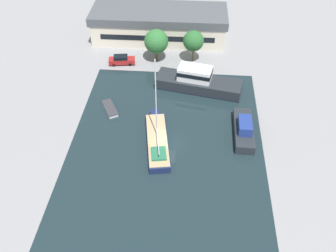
% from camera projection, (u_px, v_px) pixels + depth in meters
% --- Properties ---
extents(ground_plane, '(440.00, 440.00, 0.00)m').
position_uv_depth(ground_plane, '(167.00, 144.00, 52.30)').
color(ground_plane, gray).
extents(water_canal, '(26.75, 35.73, 0.01)m').
position_uv_depth(water_canal, '(167.00, 144.00, 52.29)').
color(water_canal, '#19282D').
rests_on(water_canal, ground).
extents(warehouse_building, '(26.13, 9.85, 5.74)m').
position_uv_depth(warehouse_building, '(159.00, 24.00, 72.95)').
color(warehouse_building, beige).
rests_on(warehouse_building, ground).
extents(quay_tree_near_building, '(3.68, 3.68, 5.91)m').
position_uv_depth(quay_tree_near_building, '(193.00, 41.00, 65.69)').
color(quay_tree_near_building, brown).
rests_on(quay_tree_near_building, ground).
extents(quay_tree_by_water, '(4.28, 4.28, 6.03)m').
position_uv_depth(quay_tree_by_water, '(156.00, 41.00, 65.93)').
color(quay_tree_by_water, brown).
rests_on(quay_tree_by_water, ground).
extents(parked_car, '(4.84, 2.34, 1.65)m').
position_uv_depth(parked_car, '(122.00, 60.00, 67.09)').
color(parked_car, maroon).
rests_on(parked_car, ground).
extents(sailboat_moored, '(4.53, 12.26, 13.27)m').
position_uv_depth(sailboat_moored, '(157.00, 140.00, 51.93)').
color(sailboat_moored, '#19234C').
rests_on(sailboat_moored, water_canal).
extents(motor_cruiser, '(14.65, 6.82, 3.92)m').
position_uv_depth(motor_cruiser, '(197.00, 81.00, 61.15)').
color(motor_cruiser, '#23282D').
rests_on(motor_cruiser, water_canal).
extents(small_dinghy, '(3.25, 4.36, 0.61)m').
position_uv_depth(small_dinghy, '(110.00, 109.00, 57.63)').
color(small_dinghy, silver).
rests_on(small_dinghy, water_canal).
extents(cabin_boat, '(2.71, 8.45, 2.79)m').
position_uv_depth(cabin_boat, '(244.00, 129.00, 53.10)').
color(cabin_boat, '#23282D').
rests_on(cabin_boat, water_canal).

